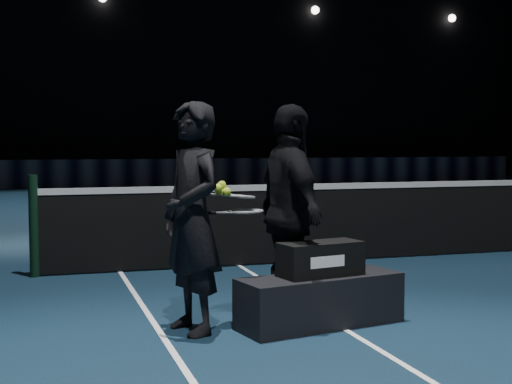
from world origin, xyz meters
TOP-DOWN VIEW (x-y plane):
  - wall_back at (0.00, 18.00)m, footprint 30.00×0.00m
  - net_post_left at (-6.40, 0.00)m, footprint 0.10×0.10m
  - sponsor_backdrop at (0.00, 15.50)m, footprint 22.00×0.15m
  - fixtures_far at (0.00, 17.80)m, footprint 20.00×0.30m
  - player_bench at (-4.24, -2.81)m, footprint 1.39×0.70m
  - racket_bag at (-4.24, -2.81)m, footprint 0.71×0.41m
  - bag_signature at (-4.24, -2.95)m, footprint 0.31×0.06m
  - player_a at (-5.24, -2.69)m, footprint 0.59×0.74m
  - player_b at (-4.40, -2.56)m, footprint 0.48×1.05m
  - racket_lower at (-4.80, -2.62)m, footprint 0.71×0.32m
  - racket_upper at (-4.85, -2.59)m, footprint 0.71×0.37m
  - tennis_balls at (-4.99, -2.65)m, footprint 0.12×0.10m

SIDE VIEW (x-z plane):
  - player_bench at x=-4.24m, z-range 0.00..0.40m
  - sponsor_backdrop at x=0.00m, z-range 0.00..0.90m
  - racket_bag at x=-4.24m, z-range 0.40..0.67m
  - bag_signature at x=-4.24m, z-range 0.49..0.58m
  - net_post_left at x=-6.40m, z-range 0.00..1.10m
  - player_a at x=-5.24m, z-range 0.00..1.76m
  - player_b at x=-4.40m, z-range 0.00..1.76m
  - racket_lower at x=-4.80m, z-range 0.89..0.92m
  - racket_upper at x=-4.85m, z-range 0.97..1.08m
  - tennis_balls at x=-4.99m, z-range 1.02..1.14m
  - wall_back at x=0.00m, z-range -10.00..20.00m
  - fixtures_far at x=0.00m, z-range 6.35..6.65m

